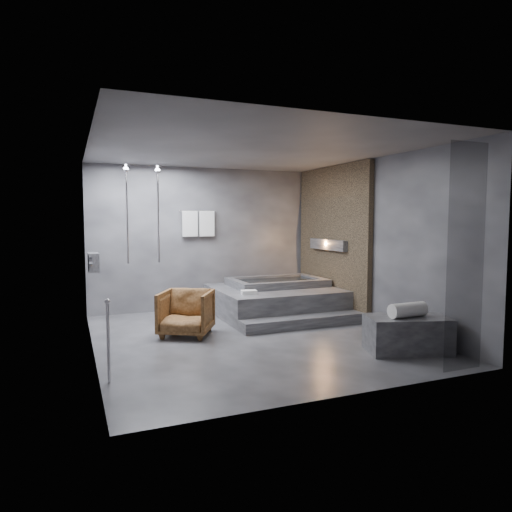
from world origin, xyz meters
name	(u,v)px	position (x,y,z in m)	size (l,w,h in m)	color
room	(269,223)	(0.40, 0.24, 1.73)	(5.00, 5.04, 2.82)	#2D2D30
tub_deck	(274,301)	(1.05, 1.45, 0.25)	(2.20, 2.00, 0.50)	#323235
tub_step	(304,322)	(1.05, 0.27, 0.09)	(2.20, 0.36, 0.18)	#323235
concrete_bench	(407,334)	(1.67, -1.50, 0.24)	(1.07, 0.59, 0.48)	#2D2E30
driftwood_chair	(186,313)	(-0.88, 0.49, 0.35)	(0.75, 0.77, 0.70)	#3E230F
rolled_towel	(408,310)	(1.65, -1.53, 0.58)	(0.19, 0.19, 0.54)	white
deck_towel	(249,292)	(0.32, 0.91, 0.53)	(0.26, 0.19, 0.07)	silver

